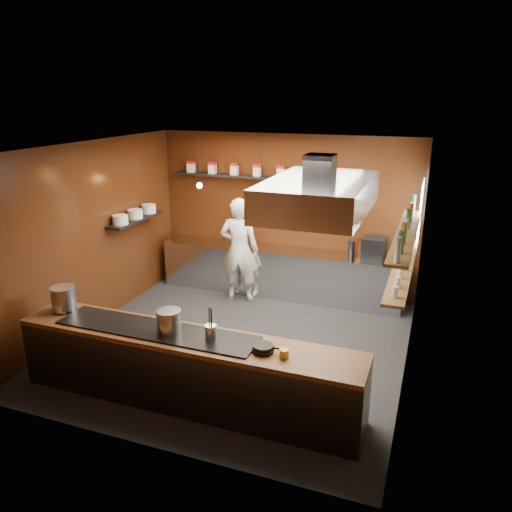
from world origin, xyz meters
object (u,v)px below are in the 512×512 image
at_px(stockpot_large, 64,298).
at_px(stockpot_small, 169,321).
at_px(chef, 239,250).
at_px(extractor_hood, 319,195).
at_px(espresso_machine, 374,248).

height_order(stockpot_large, stockpot_small, stockpot_large).
height_order(stockpot_small, chef, chef).
bearing_deg(stockpot_large, chef, 68.90).
relative_size(extractor_hood, espresso_machine, 5.23).
xyz_separation_m(stockpot_large, stockpot_small, (1.66, -0.10, -0.02)).
distance_m(stockpot_large, stockpot_small, 1.66).
distance_m(extractor_hood, espresso_machine, 3.02).
bearing_deg(chef, stockpot_large, 59.51).
distance_m(espresso_machine, chef, 2.41).
bearing_deg(espresso_machine, stockpot_large, -129.97).
distance_m(extractor_hood, stockpot_small, 2.40).
distance_m(extractor_hood, chef, 3.24).
bearing_deg(stockpot_large, extractor_hood, 19.23).
relative_size(extractor_hood, stockpot_large, 6.16).
height_order(espresso_machine, chef, chef).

